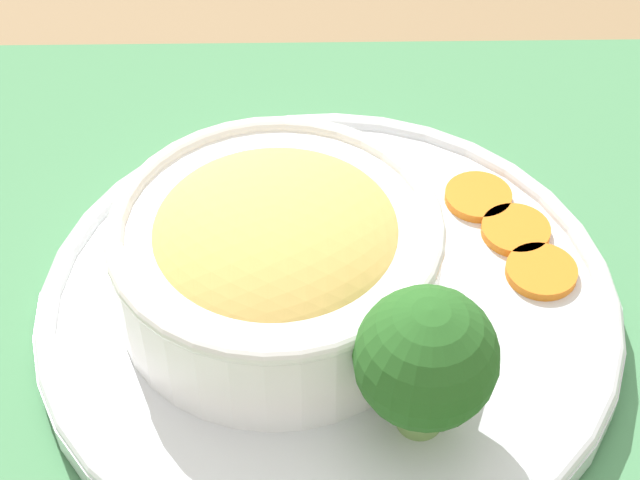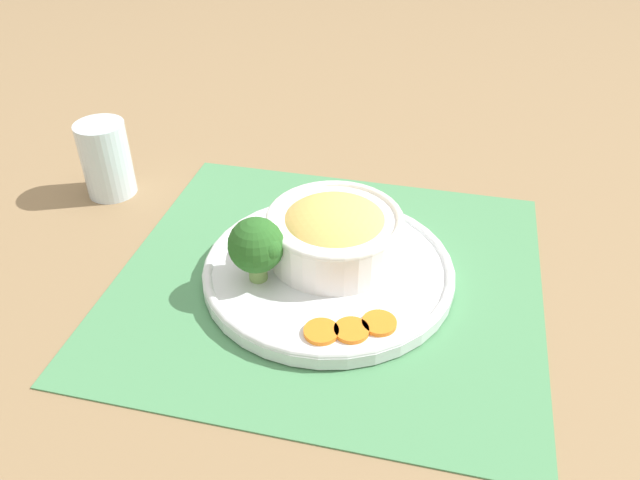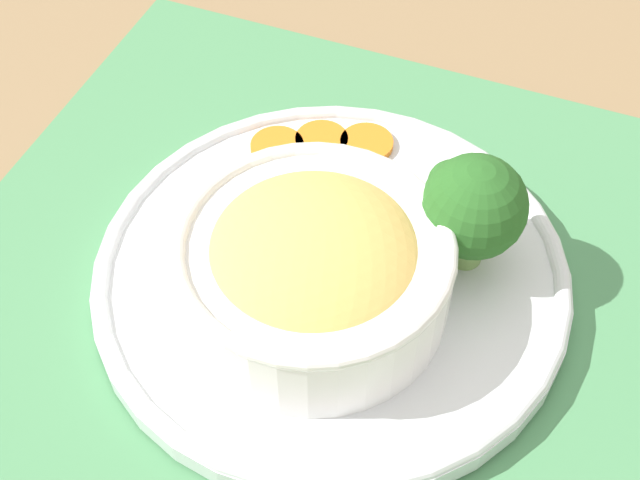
% 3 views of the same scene
% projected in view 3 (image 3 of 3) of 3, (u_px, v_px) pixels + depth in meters
% --- Properties ---
extents(ground_plane, '(4.00, 4.00, 0.00)m').
position_uv_depth(ground_plane, '(331.00, 288.00, 0.59)').
color(ground_plane, '#8C704C').
extents(placemat, '(0.54, 0.50, 0.00)m').
position_uv_depth(placemat, '(331.00, 286.00, 0.59)').
color(placemat, '#4C8C59').
rests_on(placemat, ground_plane).
extents(plate, '(0.31, 0.31, 0.02)m').
position_uv_depth(plate, '(331.00, 274.00, 0.58)').
color(plate, silver).
rests_on(plate, placemat).
extents(bowl, '(0.17, 0.17, 0.07)m').
position_uv_depth(bowl, '(320.00, 268.00, 0.53)').
color(bowl, white).
rests_on(bowl, plate).
extents(broccoli_floret, '(0.07, 0.07, 0.08)m').
position_uv_depth(broccoli_floret, '(473.00, 207.00, 0.54)').
color(broccoli_floret, '#759E51').
rests_on(broccoli_floret, plate).
extents(carrot_slice_near, '(0.04, 0.04, 0.01)m').
position_uv_depth(carrot_slice_near, '(367.00, 143.00, 0.64)').
color(carrot_slice_near, orange).
rests_on(carrot_slice_near, plate).
extents(carrot_slice_middle, '(0.04, 0.04, 0.01)m').
position_uv_depth(carrot_slice_middle, '(322.00, 141.00, 0.64)').
color(carrot_slice_middle, orange).
rests_on(carrot_slice_middle, plate).
extents(carrot_slice_far, '(0.04, 0.04, 0.01)m').
position_uv_depth(carrot_slice_far, '(277.00, 147.00, 0.64)').
color(carrot_slice_far, orange).
rests_on(carrot_slice_far, plate).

